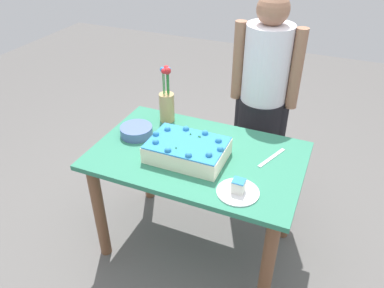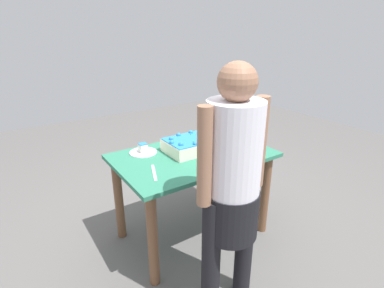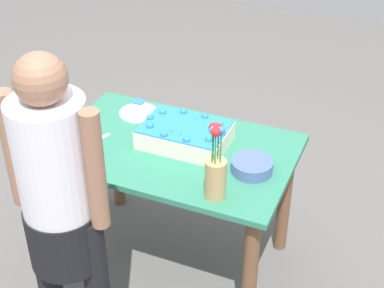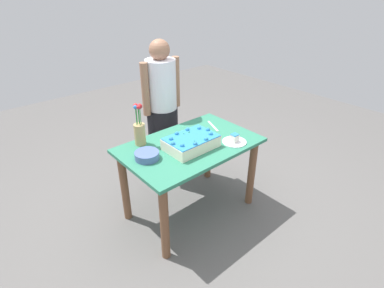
{
  "view_description": "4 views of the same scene",
  "coord_description": "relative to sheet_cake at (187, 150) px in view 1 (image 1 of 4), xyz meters",
  "views": [
    {
      "loc": [
        -0.65,
        1.6,
        1.94
      ],
      "look_at": [
        0.03,
        0.02,
        0.8
      ],
      "focal_mm": 35.0,
      "sensor_mm": 36.0,
      "label": 1
    },
    {
      "loc": [
        -1.18,
        -1.75,
        1.63
      ],
      "look_at": [
        -0.01,
        -0.0,
        0.82
      ],
      "focal_mm": 28.0,
      "sensor_mm": 36.0,
      "label": 2
    },
    {
      "loc": [
        1.01,
        -2.18,
        2.35
      ],
      "look_at": [
        0.08,
        0.04,
        0.75
      ],
      "focal_mm": 55.0,
      "sensor_mm": 36.0,
      "label": 3
    },
    {
      "loc": [
        1.47,
        1.72,
        1.97
      ],
      "look_at": [
        0.04,
        0.07,
        0.77
      ],
      "focal_mm": 28.0,
      "sensor_mm": 36.0,
      "label": 4
    }
  ],
  "objects": [
    {
      "name": "dining_table",
      "position": [
        -0.04,
        -0.06,
        -0.19
      ],
      "size": [
        1.18,
        0.75,
        0.73
      ],
      "color": "#307C5E",
      "rests_on": "ground_plane"
    },
    {
      "name": "ground_plane",
      "position": [
        -0.04,
        -0.06,
        -0.78
      ],
      "size": [
        8.0,
        8.0,
        0.0
      ],
      "primitive_type": "plane",
      "color": "#5E5C5A"
    },
    {
      "name": "sheet_cake",
      "position": [
        0.0,
        0.0,
        0.0
      ],
      "size": [
        0.42,
        0.29,
        0.12
      ],
      "color": "white",
      "rests_on": "dining_table"
    },
    {
      "name": "fruit_bowl",
      "position": [
        0.38,
        -0.1,
        -0.02
      ],
      "size": [
        0.19,
        0.19,
        0.06
      ],
      "primitive_type": "cylinder",
      "color": "#4E659F",
      "rests_on": "dining_table"
    },
    {
      "name": "serving_plate_with_slice",
      "position": [
        -0.35,
        0.17,
        -0.03
      ],
      "size": [
        0.21,
        0.21,
        0.08
      ],
      "color": "white",
      "rests_on": "dining_table"
    },
    {
      "name": "cake_knife",
      "position": [
        -0.43,
        -0.18,
        -0.05
      ],
      "size": [
        0.11,
        0.23,
        0.0
      ],
      "primitive_type": "cube",
      "rotation": [
        0.0,
        0.0,
        4.33
      ],
      "color": "silver",
      "rests_on": "dining_table"
    },
    {
      "name": "flower_vase",
      "position": [
        0.29,
        -0.33,
        0.08
      ],
      "size": [
        0.1,
        0.1,
        0.37
      ],
      "color": "tan",
      "rests_on": "dining_table"
    },
    {
      "name": "person_standing",
      "position": [
        -0.24,
        -0.73,
        0.07
      ],
      "size": [
        0.45,
        0.31,
        1.49
      ],
      "rotation": [
        0.0,
        0.0,
        1.57
      ],
      "color": "black",
      "rests_on": "ground_plane"
    }
  ]
}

